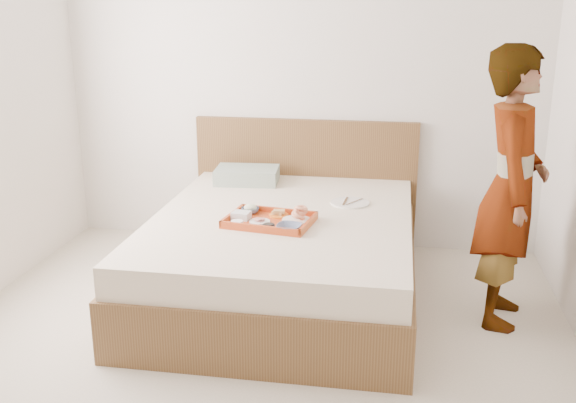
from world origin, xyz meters
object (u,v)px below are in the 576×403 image
at_px(bed, 283,256).
at_px(dinner_plate, 350,203).
at_px(tray, 270,220).
at_px(person, 511,189).

height_order(bed, dinner_plate, dinner_plate).
bearing_deg(bed, tray, -106.00).
bearing_deg(person, dinner_plate, 75.47).
bearing_deg(dinner_plate, bed, -141.80).
xyz_separation_m(bed, person, (1.31, -0.09, 0.52)).
height_order(tray, dinner_plate, tray).
xyz_separation_m(dinner_plate, person, (0.92, -0.40, 0.25)).
bearing_deg(person, tray, 102.01).
xyz_separation_m(bed, tray, (-0.05, -0.17, 0.29)).
relative_size(bed, person, 1.27).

